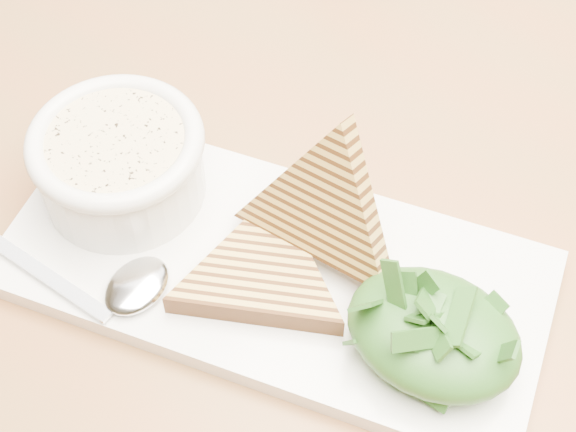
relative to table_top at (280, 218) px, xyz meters
The scene contains 13 objects.
floor 0.75m from the table_top, 74.80° to the left, with size 6.00×6.00×0.00m, color slate.
table_top is the anchor object (origin of this frame).
table_leg_bl 0.82m from the table_top, 147.39° to the left, with size 0.06×0.06×0.69m, color brown.
platter 0.07m from the table_top, 63.09° to the right, with size 0.38×0.17×0.02m, color white.
soup_bowl 0.13m from the table_top, 149.63° to the right, with size 0.12×0.12×0.05m, color white.
soup 0.14m from the table_top, 149.63° to the right, with size 0.10×0.10×0.01m, color beige.
bowl_rim 0.15m from the table_top, 149.63° to the right, with size 0.13×0.13×0.01m, color white.
sandwich_flat 0.09m from the table_top, 67.91° to the right, with size 0.14×0.14×0.02m, color gold, non-canonical shape.
sandwich_lean 0.10m from the table_top, 30.05° to the right, with size 0.14×0.14×0.08m, color gold, non-canonical shape.
salad_base 0.18m from the table_top, 23.29° to the right, with size 0.11×0.09×0.04m, color #1F4516.
arugula_pile 0.18m from the table_top, 23.29° to the right, with size 0.11×0.10×0.05m, color #2E631F, non-canonical shape.
spoon_bowl 0.14m from the table_top, 107.30° to the right, with size 0.04×0.05×0.01m, color silver.
spoon_handle 0.19m from the table_top, 125.43° to the right, with size 0.13×0.01×0.00m, color silver.
Camera 1 is at (0.14, -0.60, 1.26)m, focal length 55.00 mm.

